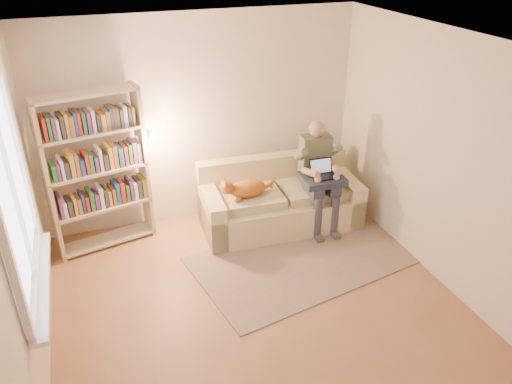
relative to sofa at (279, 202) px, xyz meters
name	(u,v)px	position (x,y,z in m)	size (l,w,h in m)	color
floor	(265,318)	(-0.80, -1.62, -0.30)	(4.50, 4.50, 0.00)	#905F41
ceiling	(268,51)	(-0.80, -1.62, 2.30)	(4.00, 4.50, 0.02)	white
wall_left	(17,248)	(-2.80, -1.62, 1.00)	(0.02, 4.50, 2.60)	silver
wall_right	(456,169)	(1.20, -1.62, 1.00)	(0.02, 4.50, 2.60)	silver
wall_back	(202,120)	(-0.80, 0.63, 1.00)	(4.00, 0.02, 2.60)	silver
window	(23,224)	(-2.75, -1.42, 1.07)	(0.12, 1.52, 1.69)	white
sofa	(279,202)	(0.00, 0.00, 0.00)	(2.01, 1.00, 0.84)	beige
person	(318,170)	(0.44, -0.18, 0.47)	(0.40, 0.62, 1.37)	#646B56
cat	(245,188)	(-0.49, -0.10, 0.34)	(0.71, 0.27, 0.26)	orange
blanket	(319,179)	(0.40, -0.30, 0.40)	(0.51, 0.42, 0.08)	#242C3F
laptop	(320,172)	(0.40, -0.29, 0.50)	(0.30, 0.26, 0.25)	black
bookshelf	(96,165)	(-2.13, 0.28, 0.75)	(1.30, 0.52, 1.90)	beige
rug	(303,259)	(-0.04, -0.86, -0.30)	(2.46, 1.45, 0.01)	gray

